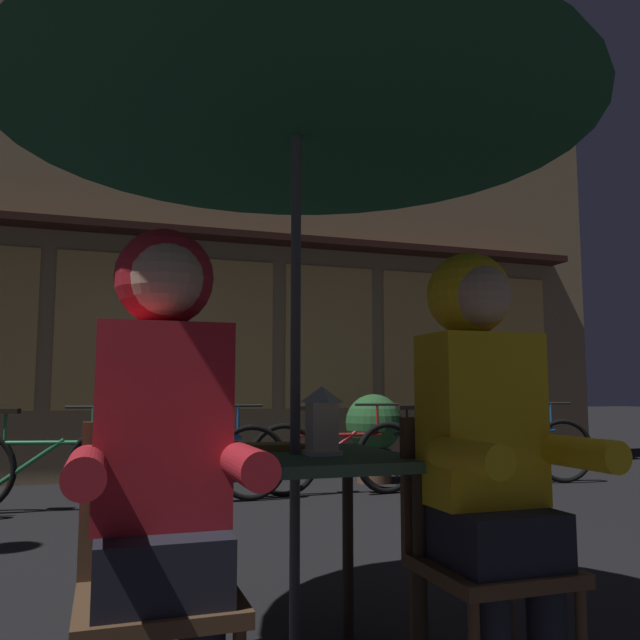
{
  "coord_description": "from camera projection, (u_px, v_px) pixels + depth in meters",
  "views": [
    {
      "loc": [
        -0.63,
        -2.15,
        0.96
      ],
      "look_at": [
        0.0,
        -0.27,
        1.17
      ],
      "focal_mm": 36.11,
      "sensor_mm": 36.0,
      "label": 1
    }
  ],
  "objects": [
    {
      "name": "bicycle_fifth",
      "position": [
        432.0,
        454.0,
        6.23
      ],
      "size": [
        1.68,
        0.21,
        0.84
      ],
      "color": "black",
      "rests_on": "ground_plane"
    },
    {
      "name": "lantern",
      "position": [
        322.0,
        419.0,
        2.17
      ],
      "size": [
        0.11,
        0.11,
        0.23
      ],
      "color": "white",
      "rests_on": "cafe_table"
    },
    {
      "name": "bicycle_second",
      "position": [
        40.0,
        468.0,
        5.08
      ],
      "size": [
        1.65,
        0.43,
        0.84
      ],
      "color": "black",
      "rests_on": "ground_plane"
    },
    {
      "name": "person_right_hooded",
      "position": [
        485.0,
        427.0,
        1.96
      ],
      "size": [
        0.45,
        0.56,
        1.4
      ],
      "color": "black",
      "rests_on": "ground_plane"
    },
    {
      "name": "bicycle_third",
      "position": [
        192.0,
        463.0,
        5.47
      ],
      "size": [
        1.68,
        0.08,
        0.84
      ],
      "color": "black",
      "rests_on": "ground_plane"
    },
    {
      "name": "patio_umbrella",
      "position": [
        297.0,
        87.0,
        2.34
      ],
      "size": [
        2.1,
        2.1,
        2.31
      ],
      "color": "#4C4C51",
      "rests_on": "ground_plane"
    },
    {
      "name": "person_left_hooded",
      "position": [
        163.0,
        433.0,
        1.66
      ],
      "size": [
        0.45,
        0.56,
        1.4
      ],
      "color": "black",
      "rests_on": "ground_plane"
    },
    {
      "name": "bicycle_furthest",
      "position": [
        516.0,
        450.0,
        6.67
      ],
      "size": [
        1.65,
        0.43,
        0.84
      ],
      "color": "black",
      "rests_on": "ground_plane"
    },
    {
      "name": "book",
      "position": [
        273.0,
        447.0,
        2.35
      ],
      "size": [
        0.2,
        0.15,
        0.02
      ],
      "primitive_type": "cube",
      "rotation": [
        0.0,
        0.0,
        -0.03
      ],
      "color": "olive",
      "rests_on": "cafe_table"
    },
    {
      "name": "bicycle_fourth",
      "position": [
        338.0,
        456.0,
        5.98
      ],
      "size": [
        1.68,
        0.19,
        0.84
      ],
      "color": "black",
      "rests_on": "ground_plane"
    },
    {
      "name": "shopfront_building",
      "position": [
        223.0,
        213.0,
        7.75
      ],
      "size": [
        10.0,
        0.93,
        6.2
      ],
      "color": "#937A56",
      "rests_on": "ground_plane"
    },
    {
      "name": "chair_left",
      "position": [
        157.0,
        571.0,
        1.67
      ],
      "size": [
        0.4,
        0.4,
        0.87
      ],
      "color": "#513823",
      "rests_on": "ground_plane"
    },
    {
      "name": "potted_plant",
      "position": [
        374.0,
        430.0,
        6.78
      ],
      "size": [
        0.6,
        0.6,
        0.92
      ],
      "color": "brown",
      "rests_on": "ground_plane"
    },
    {
      "name": "cafe_table",
      "position": [
        295.0,
        484.0,
        2.19
      ],
      "size": [
        0.72,
        0.72,
        0.74
      ],
      "color": "#42664C",
      "rests_on": "ground_plane"
    },
    {
      "name": "chair_right",
      "position": [
        478.0,
        543.0,
        1.97
      ],
      "size": [
        0.4,
        0.4,
        0.87
      ],
      "color": "#513823",
      "rests_on": "ground_plane"
    }
  ]
}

